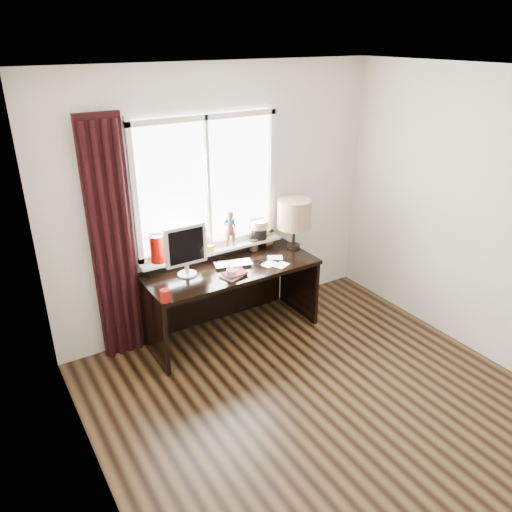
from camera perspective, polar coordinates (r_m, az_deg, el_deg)
floor at (r=4.20m, az=10.14°, el=-18.58°), size 3.50×4.00×0.00m
ceiling at (r=3.11m, az=13.81°, el=19.39°), size 3.50×4.00×0.00m
wall_back at (r=4.98m, az=-4.08°, el=6.30°), size 3.50×0.00×2.60m
wall_left at (r=2.72m, az=-17.20°, el=-11.27°), size 0.00×4.00×2.60m
laptop at (r=4.86m, az=-2.57°, el=-0.93°), size 0.42×0.33×0.03m
mug at (r=4.58m, az=-2.78°, el=-2.04°), size 0.12×0.12×0.10m
red_cup at (r=4.27m, az=-10.35°, el=-4.49°), size 0.08×0.08×0.11m
window at (r=4.87m, az=-5.28°, el=5.91°), size 1.52×0.20×1.40m
curtain at (r=4.57m, az=-16.07°, el=1.26°), size 0.38×0.09×2.25m
desk at (r=5.02m, az=-3.36°, el=-3.36°), size 1.70×0.70×0.75m
monitor at (r=4.60m, az=-8.04°, el=0.96°), size 0.40×0.18×0.49m
notebook_stack at (r=4.65m, az=-2.55°, el=-2.09°), size 0.26×0.23×0.03m
brush_holder at (r=5.18m, az=-0.29°, el=1.32°), size 0.09×0.09×0.25m
icon_frame at (r=5.32m, az=1.57°, el=1.98°), size 0.10×0.04×0.13m
table_lamp at (r=5.16m, az=4.41°, el=4.74°), size 0.35×0.35×0.52m
loose_papers at (r=4.93m, az=2.21°, el=-0.70°), size 0.32×0.34×0.00m
desk_cables at (r=4.98m, az=-0.31°, el=-0.35°), size 0.63×0.35×0.01m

